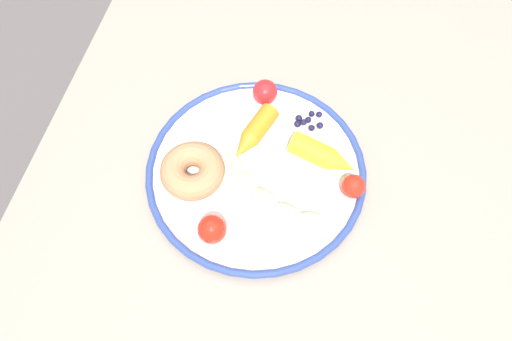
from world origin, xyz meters
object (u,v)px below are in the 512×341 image
object	(u,v)px
carrot_yellow	(323,156)
tomato_mid	(212,229)
dining_table	(285,195)
tomato_near	(353,186)
carrot_orange	(254,134)
tomato_far	(265,92)
plate	(256,171)
donut	(192,171)
banana	(268,197)
blueberry_pile	(308,121)

from	to	relation	value
carrot_yellow	tomato_mid	bearing A→B (deg)	-40.87
tomato_mid	carrot_yellow	bearing A→B (deg)	139.13
dining_table	tomato_near	xyz separation A→B (m)	(0.02, 0.10, 0.11)
carrot_orange	tomato_far	distance (m)	0.08
carrot_yellow	tomato_near	distance (m)	0.07
plate	donut	world-z (taller)	donut
carrot_orange	tomato_mid	distance (m)	0.18
carrot_yellow	dining_table	bearing A→B (deg)	-62.17
banana	carrot_yellow	world-z (taller)	carrot_yellow
dining_table	tomato_far	size ratio (longest dim) A/B	28.70
dining_table	blueberry_pile	xyz separation A→B (m)	(-0.09, 0.02, 0.10)
dining_table	donut	xyz separation A→B (m)	(0.05, -0.14, 0.11)
banana	plate	bearing A→B (deg)	-148.33
carrot_orange	tomato_mid	bearing A→B (deg)	-6.95
dining_table	blueberry_pile	bearing A→B (deg)	170.09
carrot_orange	tomato_mid	world-z (taller)	tomato_mid
dining_table	plate	world-z (taller)	plate
carrot_orange	carrot_yellow	xyz separation A→B (m)	(0.02, 0.12, 0.00)
carrot_orange	tomato_far	world-z (taller)	tomato_far
carrot_yellow	blueberry_pile	distance (m)	0.08
blueberry_pile	tomato_far	distance (m)	0.09
carrot_orange	blueberry_pile	distance (m)	0.10
banana	donut	xyz separation A→B (m)	(-0.01, -0.12, 0.01)
blueberry_pile	donut	bearing A→B (deg)	-48.73
plate	carrot_yellow	world-z (taller)	carrot_yellow
plate	tomato_far	bearing A→B (deg)	-173.56
carrot_orange	carrot_yellow	distance (m)	0.12
plate	donut	bearing A→B (deg)	-70.83
plate	blueberry_pile	size ratio (longest dim) A/B	6.98
dining_table	blueberry_pile	distance (m)	0.14
blueberry_pile	tomato_far	bearing A→B (deg)	-111.96
carrot_orange	carrot_yellow	bearing A→B (deg)	81.57
plate	tomato_mid	size ratio (longest dim) A/B	8.17
plate	tomato_near	world-z (taller)	tomato_near
banana	carrot_orange	size ratio (longest dim) A/B	1.57
banana	carrot_orange	bearing A→B (deg)	-156.13
dining_table	banana	size ratio (longest dim) A/B	6.95
plate	banana	distance (m)	0.06
carrot_yellow	donut	xyz separation A→B (m)	(0.07, -0.19, 0.00)
dining_table	carrot_orange	size ratio (longest dim) A/B	10.90
blueberry_pile	tomato_mid	xyz separation A→B (m)	(0.23, -0.10, 0.01)
blueberry_pile	tomato_near	bearing A→B (deg)	38.30
carrot_orange	carrot_yellow	size ratio (longest dim) A/B	0.97
plate	blueberry_pile	bearing A→B (deg)	148.60
carrot_yellow	tomato_near	bearing A→B (deg)	50.58
banana	tomato_mid	xyz separation A→B (m)	(0.07, -0.07, 0.01)
dining_table	tomato_near	bearing A→B (deg)	80.79
carrot_yellow	blueberry_pile	xyz separation A→B (m)	(-0.07, -0.03, -0.01)
carrot_yellow	donut	size ratio (longest dim) A/B	1.14
plate	tomato_far	distance (m)	0.14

